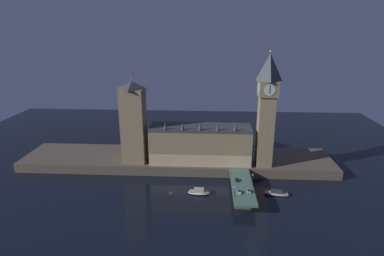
# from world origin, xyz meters

# --- Properties ---
(ground_plane) EXTENTS (400.00, 400.00, 0.00)m
(ground_plane) POSITION_xyz_m (0.00, 0.00, 0.00)
(ground_plane) COLOR black
(embankment) EXTENTS (220.00, 42.00, 6.46)m
(embankment) POSITION_xyz_m (0.00, 39.00, 3.23)
(embankment) COLOR brown
(embankment) RESTS_ON ground_plane
(parliament_hall) EXTENTS (68.15, 21.11, 30.29)m
(parliament_hall) POSITION_xyz_m (17.18, 30.88, 19.04)
(parliament_hall) COLOR #8E7A56
(parliament_hall) RESTS_ON embankment
(clock_tower) EXTENTS (12.42, 12.53, 75.59)m
(clock_tower) POSITION_xyz_m (59.75, 26.55, 46.48)
(clock_tower) COLOR #8E7A56
(clock_tower) RESTS_ON embankment
(victoria_tower) EXTENTS (15.58, 15.58, 61.57)m
(victoria_tower) POSITION_xyz_m (-27.99, 29.14, 34.34)
(victoria_tower) COLOR #8E7A56
(victoria_tower) RESTS_ON embankment
(bridge) EXTENTS (12.42, 46.00, 6.97)m
(bridge) POSITION_xyz_m (42.95, -5.00, 4.58)
(bridge) COLOR #4C7560
(bridge) RESTS_ON ground_plane
(car_northbound_lead) EXTENTS (1.91, 4.37, 1.32)m
(car_northbound_lead) POSITION_xyz_m (40.22, 0.14, 7.59)
(car_northbound_lead) COLOR black
(car_northbound_lead) RESTS_ON bridge
(car_northbound_trail) EXTENTS (1.97, 3.92, 1.51)m
(car_northbound_trail) POSITION_xyz_m (40.22, -14.94, 7.68)
(car_northbound_trail) COLOR silver
(car_northbound_trail) RESTS_ON bridge
(car_southbound_lead) EXTENTS (2.11, 4.14, 1.30)m
(car_southbound_lead) POSITION_xyz_m (45.68, -13.70, 7.58)
(car_southbound_lead) COLOR silver
(car_southbound_lead) RESTS_ON bridge
(pedestrian_near_rail) EXTENTS (0.38, 0.38, 1.87)m
(pedestrian_near_rail) POSITION_xyz_m (37.48, -16.42, 7.97)
(pedestrian_near_rail) COLOR black
(pedestrian_near_rail) RESTS_ON bridge
(pedestrian_mid_walk) EXTENTS (0.38, 0.38, 1.80)m
(pedestrian_mid_walk) POSITION_xyz_m (48.42, -1.92, 7.93)
(pedestrian_mid_walk) COLOR black
(pedestrian_mid_walk) RESTS_ON bridge
(street_lamp_near) EXTENTS (1.34, 0.60, 6.47)m
(street_lamp_near) POSITION_xyz_m (37.08, -19.72, 11.02)
(street_lamp_near) COLOR #2D3333
(street_lamp_near) RESTS_ON bridge
(street_lamp_mid) EXTENTS (1.34, 0.60, 7.09)m
(street_lamp_mid) POSITION_xyz_m (48.82, -5.00, 11.40)
(street_lamp_mid) COLOR #2D3333
(street_lamp_mid) RESTS_ON bridge
(street_lamp_far) EXTENTS (1.34, 0.60, 6.07)m
(street_lamp_far) POSITION_xyz_m (37.08, 9.72, 10.77)
(street_lamp_far) COLOR #2D3333
(street_lamp_far) RESTS_ON bridge
(boat_upstream) EXTENTS (13.42, 5.42, 3.83)m
(boat_upstream) POSITION_xyz_m (17.53, -4.92, 1.40)
(boat_upstream) COLOR white
(boat_upstream) RESTS_ON ground_plane
(boat_downstream) EXTENTS (15.39, 6.51, 3.37)m
(boat_downstream) POSITION_xyz_m (63.51, -3.65, 1.23)
(boat_downstream) COLOR #B2A893
(boat_downstream) RESTS_ON ground_plane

